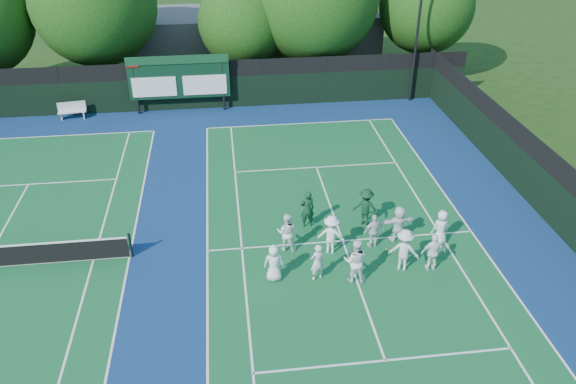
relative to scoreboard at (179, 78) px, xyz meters
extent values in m
plane|color=#19350E|center=(7.01, -15.59, -2.19)|extent=(120.00, 120.00, 0.00)
cube|color=navy|center=(1.01, -14.59, -2.19)|extent=(34.00, 32.00, 0.01)
cube|color=#11542A|center=(7.01, -14.59, -2.18)|extent=(10.97, 23.77, 0.00)
cube|color=silver|center=(7.01, -2.70, -2.18)|extent=(10.97, 0.08, 0.00)
cube|color=silver|center=(1.53, -14.59, -2.18)|extent=(0.08, 23.77, 0.00)
cube|color=silver|center=(12.50, -14.59, -2.18)|extent=(0.08, 23.77, 0.00)
cube|color=silver|center=(2.90, -14.59, -2.18)|extent=(0.08, 23.77, 0.00)
cube|color=silver|center=(11.13, -14.59, -2.18)|extent=(0.08, 23.77, 0.00)
cube|color=silver|center=(7.01, -20.99, -2.18)|extent=(8.23, 0.08, 0.00)
cube|color=silver|center=(7.01, -8.19, -2.18)|extent=(8.23, 0.08, 0.00)
cube|color=silver|center=(7.01, -14.59, -2.18)|extent=(0.08, 12.80, 0.00)
cube|color=silver|center=(-6.99, -2.70, -2.18)|extent=(10.97, 0.08, 0.00)
cube|color=silver|center=(-1.50, -14.59, -2.18)|extent=(0.08, 23.77, 0.00)
cube|color=silver|center=(-2.87, -14.59, -2.18)|extent=(0.08, 23.77, 0.00)
cube|color=silver|center=(-6.99, -8.19, -2.18)|extent=(8.23, 0.08, 0.00)
cube|color=black|center=(1.01, 0.41, -1.19)|extent=(34.00, 0.08, 2.00)
cube|color=black|center=(1.01, 0.41, 0.31)|extent=(34.00, 0.05, 1.00)
cube|color=black|center=(16.01, -14.59, -1.19)|extent=(0.08, 32.00, 2.00)
cube|color=black|center=(16.01, -14.59, 0.31)|extent=(0.05, 32.00, 1.00)
cylinder|color=black|center=(-2.59, 0.01, -0.44)|extent=(0.16, 0.16, 3.50)
cylinder|color=black|center=(2.61, 0.01, -0.44)|extent=(0.16, 0.16, 3.50)
cube|color=black|center=(0.01, 0.01, 0.01)|extent=(6.00, 0.15, 2.60)
cube|color=#124021|center=(0.01, -0.09, 1.11)|extent=(6.00, 0.05, 0.50)
cube|color=white|center=(-1.49, -0.09, -0.49)|extent=(2.60, 0.04, 1.20)
cube|color=white|center=(1.51, -0.09, -0.49)|extent=(2.60, 0.04, 1.20)
cube|color=#A50F0D|center=(-2.59, -0.09, 1.01)|extent=(0.70, 0.04, 0.50)
cube|color=#535357|center=(5.01, 8.41, -0.19)|extent=(18.00, 6.00, 4.00)
cylinder|color=black|center=(14.51, 0.11, 2.81)|extent=(0.16, 0.16, 10.00)
cylinder|color=black|center=(-1.39, -14.59, -1.64)|extent=(0.10, 0.10, 1.10)
cube|color=silver|center=(-6.44, -0.29, -1.74)|extent=(1.65, 0.66, 0.06)
cube|color=silver|center=(-6.44, -0.13, -1.44)|extent=(1.60, 0.30, 0.54)
cube|color=silver|center=(-7.09, -0.29, -1.98)|extent=(0.12, 0.38, 0.43)
cube|color=silver|center=(-5.80, -0.29, -1.98)|extent=(0.12, 0.38, 0.43)
cylinder|color=black|center=(-4.96, 3.91, -0.73)|extent=(0.44, 0.44, 2.92)
sphere|color=#143D0D|center=(-4.96, 3.91, 3.61)|extent=(7.68, 7.68, 7.68)
sphere|color=#143D0D|center=(-4.36, 4.21, 2.84)|extent=(5.38, 5.38, 5.38)
cylinder|color=black|center=(4.14, 3.91, -1.08)|extent=(0.44, 0.44, 2.21)
sphere|color=#143D0D|center=(4.14, 3.91, 2.19)|extent=(5.78, 5.78, 5.78)
sphere|color=#143D0D|center=(4.74, 4.21, 1.61)|extent=(4.04, 4.04, 4.04)
cylinder|color=black|center=(8.79, 3.91, -0.87)|extent=(0.44, 0.44, 2.65)
sphere|color=#143D0D|center=(9.39, 4.21, 2.73)|extent=(5.78, 5.78, 5.78)
cylinder|color=black|center=(16.32, 3.91, -0.84)|extent=(0.44, 0.44, 2.70)
sphere|color=#143D0D|center=(16.32, 3.91, 2.86)|extent=(6.26, 6.26, 6.26)
sphere|color=#143D0D|center=(16.92, 4.21, 2.23)|extent=(4.38, 4.38, 4.38)
sphere|color=yellow|center=(4.71, -15.74, -2.16)|extent=(0.07, 0.07, 0.07)
sphere|color=yellow|center=(8.62, -15.42, -2.16)|extent=(0.07, 0.07, 0.07)
sphere|color=yellow|center=(4.63, -14.31, -2.16)|extent=(0.07, 0.07, 0.07)
sphere|color=yellow|center=(10.70, -15.11, -2.16)|extent=(0.07, 0.07, 0.07)
imported|color=white|center=(3.99, -16.63, -1.44)|extent=(0.79, 0.58, 1.50)
imported|color=silver|center=(5.56, -16.79, -1.43)|extent=(0.65, 0.54, 1.53)
imported|color=white|center=(6.92, -17.04, -1.30)|extent=(1.00, 0.86, 1.78)
imported|color=silver|center=(8.88, -16.62, -1.32)|extent=(1.29, 1.04, 1.75)
imported|color=white|center=(9.96, -16.77, -1.40)|extent=(0.94, 0.42, 1.57)
imported|color=white|center=(4.68, -14.85, -1.37)|extent=(0.96, 0.84, 1.65)
imported|color=white|center=(6.38, -15.23, -1.36)|extent=(1.22, 0.97, 1.66)
imported|color=silver|center=(8.13, -15.07, -1.45)|extent=(0.93, 0.55, 1.49)
imported|color=white|center=(9.23, -14.76, -1.40)|extent=(1.49, 0.58, 1.57)
imported|color=white|center=(10.85, -15.20, -1.43)|extent=(0.82, 0.60, 1.53)
imported|color=#103B21|center=(5.73, -13.31, -1.35)|extent=(0.66, 0.48, 1.69)
imported|color=#0E341C|center=(8.21, -13.44, -1.36)|extent=(1.23, 0.98, 1.67)
camera|label=1|loc=(2.49, -32.81, 11.24)|focal=35.00mm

